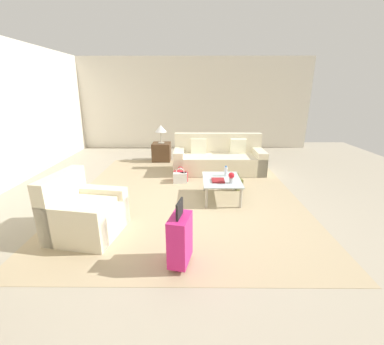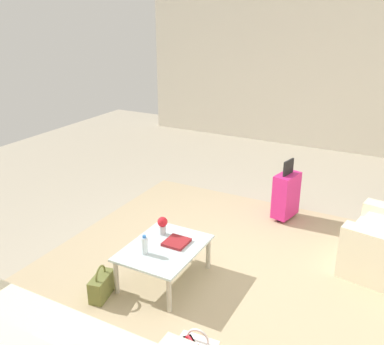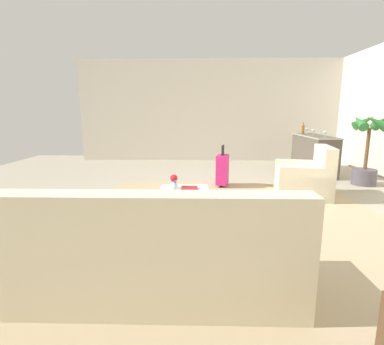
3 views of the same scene
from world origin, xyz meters
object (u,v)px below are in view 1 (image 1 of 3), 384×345
Objects in this scene: water_bottle at (226,171)px; coffee_table at (222,181)px; armchair at (82,214)px; flower_vase at (231,177)px; couch at (218,159)px; coffee_table_book at (218,180)px; table_lamp at (161,129)px; handbag_olive at (237,183)px; side_table at (162,152)px; suitcase_magenta at (180,239)px; handbag_red at (181,176)px; handbag_white at (180,178)px.

coffee_table is at bearing 153.43° from water_bottle.
flower_vase is (1.07, -2.32, 0.22)m from armchair.
flower_vase is (-0.42, -0.05, 0.03)m from water_bottle.
couch is 2.44× the size of coffee_table.
armchair is 4.25× the size of coffee_table_book.
table_lamp is 1.48× the size of handbag_olive.
flower_vase is at bearing -151.35° from side_table.
coffee_table is 4.55× the size of flower_vase.
handbag_olive is (0.54, -0.40, -0.22)m from coffee_table.
couch is 3.89m from suitcase_magenta.
flower_vase is 0.39× the size of table_lamp.
coffee_table_book is 0.70× the size of handbag_olive.
table_lamp reaches higher than suitcase_magenta.
side_table is 2.96m from handbag_olive.
flower_vase is at bearing -140.40° from handbag_red.
armchair reaches higher than handbag_olive.
handbag_red is (2.98, 0.14, -0.23)m from suitcase_magenta.
suitcase_magenta reaches higher than flower_vase.
side_table is 1.49× the size of handbag_olive.
coffee_table_book is (-0.32, 0.18, -0.08)m from water_bottle.
flower_vase is 0.57× the size of handbag_white.
side_table is at bearing 58.07° from couch.
couch is 1.81m from coffee_table.
suitcase_magenta is 2.37× the size of handbag_white.
couch is 2.14× the size of armchair.
table_lamp reaches higher than water_bottle.
armchair is 2.57m from flower_vase.
coffee_table is 2.61× the size of handbag_red.
handbag_white is (2.86, 0.15, -0.23)m from suitcase_magenta.
side_table is 1.01× the size of table_lamp.
table_lamp is (2.80, 1.50, 0.59)m from coffee_table.
coffee_table_book is at bearing 146.31° from coffee_table.
armchair is at bearing 143.68° from couch.
handbag_white is at bearing 54.95° from water_bottle.
water_bottle is 0.57× the size of handbag_white.
handbag_red is at bearing 40.70° from coffee_table.
couch is 4.26× the size of side_table.
water_bottle is 1.27m from handbag_red.
side_table reaches higher than coffee_table_book.
table_lamp is at bearing 0.00° from side_table.
coffee_table is at bearing -135.58° from handbag_white.
armchair is 2.97× the size of handbag_white.
couch is 1.26m from handbag_red.
suitcase_magenta is (-4.80, -0.80, -0.59)m from table_lamp.
couch is 11.09× the size of flower_vase.
armchair is 2.53m from handbag_white.
suitcase_magenta is 2.88m from handbag_white.
flower_vase is at bearing -113.78° from coffee_table_book.
armchair is at bearing 149.53° from handbag_red.
flower_vase is 0.24× the size of suitcase_magenta.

